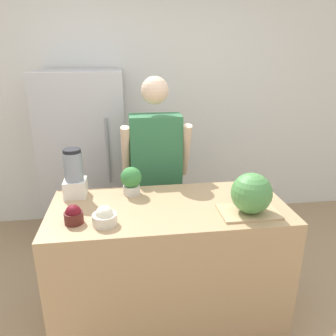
{
  "coord_description": "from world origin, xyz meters",
  "views": [
    {
      "loc": [
        -0.26,
        -1.56,
        1.85
      ],
      "look_at": [
        0.0,
        0.39,
        1.15
      ],
      "focal_mm": 35.0,
      "sensor_mm": 36.0,
      "label": 1
    }
  ],
  "objects_px": {
    "person": "(156,175)",
    "potted_plant": "(131,180)",
    "bowl_cream": "(105,217)",
    "blender": "(74,175)",
    "bowl_cherries": "(74,215)",
    "watermelon": "(251,193)",
    "refrigerator": "(86,158)"
  },
  "relations": [
    {
      "from": "watermelon",
      "to": "potted_plant",
      "type": "xyz_separation_m",
      "value": [
        -0.72,
        0.4,
        -0.04
      ]
    },
    {
      "from": "bowl_cherries",
      "to": "blender",
      "type": "height_order",
      "value": "blender"
    },
    {
      "from": "refrigerator",
      "to": "blender",
      "type": "bearing_deg",
      "value": -87.95
    },
    {
      "from": "person",
      "to": "bowl_cherries",
      "type": "relative_size",
      "value": 14.49
    },
    {
      "from": "person",
      "to": "bowl_cherries",
      "type": "height_order",
      "value": "person"
    },
    {
      "from": "refrigerator",
      "to": "person",
      "type": "distance_m",
      "value": 0.88
    },
    {
      "from": "bowl_cream",
      "to": "potted_plant",
      "type": "bearing_deg",
      "value": 67.96
    },
    {
      "from": "bowl_cherries",
      "to": "bowl_cream",
      "type": "distance_m",
      "value": 0.18
    },
    {
      "from": "bowl_cherries",
      "to": "blender",
      "type": "bearing_deg",
      "value": 95.57
    },
    {
      "from": "refrigerator",
      "to": "blender",
      "type": "xyz_separation_m",
      "value": [
        0.04,
        -1.05,
        0.21
      ]
    },
    {
      "from": "person",
      "to": "bowl_cream",
      "type": "relative_size",
      "value": 11.67
    },
    {
      "from": "refrigerator",
      "to": "bowl_cherries",
      "type": "xyz_separation_m",
      "value": [
        0.08,
        -1.43,
        0.1
      ]
    },
    {
      "from": "refrigerator",
      "to": "person",
      "type": "relative_size",
      "value": 1.01
    },
    {
      "from": "person",
      "to": "potted_plant",
      "type": "relative_size",
      "value": 8.43
    },
    {
      "from": "blender",
      "to": "potted_plant",
      "type": "distance_m",
      "value": 0.39
    },
    {
      "from": "refrigerator",
      "to": "potted_plant",
      "type": "height_order",
      "value": "refrigerator"
    },
    {
      "from": "person",
      "to": "watermelon",
      "type": "xyz_separation_m",
      "value": [
        0.5,
        -0.85,
        0.18
      ]
    },
    {
      "from": "bowl_cream",
      "to": "blender",
      "type": "relative_size",
      "value": 0.42
    },
    {
      "from": "blender",
      "to": "potted_plant",
      "type": "bearing_deg",
      "value": -2.22
    },
    {
      "from": "refrigerator",
      "to": "bowl_cherries",
      "type": "bearing_deg",
      "value": -86.99
    },
    {
      "from": "potted_plant",
      "to": "watermelon",
      "type": "bearing_deg",
      "value": -29.13
    },
    {
      "from": "refrigerator",
      "to": "bowl_cream",
      "type": "height_order",
      "value": "refrigerator"
    },
    {
      "from": "watermelon",
      "to": "bowl_cherries",
      "type": "xyz_separation_m",
      "value": [
        -1.06,
        0.03,
        -0.09
      ]
    },
    {
      "from": "bowl_cherries",
      "to": "person",
      "type": "bearing_deg",
      "value": 55.75
    },
    {
      "from": "refrigerator",
      "to": "potted_plant",
      "type": "relative_size",
      "value": 8.52
    },
    {
      "from": "bowl_cherries",
      "to": "potted_plant",
      "type": "relative_size",
      "value": 0.58
    },
    {
      "from": "bowl_cream",
      "to": "blender",
      "type": "bearing_deg",
      "value": 116.93
    },
    {
      "from": "watermelon",
      "to": "bowl_cherries",
      "type": "height_order",
      "value": "watermelon"
    },
    {
      "from": "watermelon",
      "to": "refrigerator",
      "type": "bearing_deg",
      "value": 127.97
    },
    {
      "from": "bowl_cherries",
      "to": "bowl_cream",
      "type": "xyz_separation_m",
      "value": [
        0.18,
        -0.04,
        -0.0
      ]
    },
    {
      "from": "refrigerator",
      "to": "bowl_cream",
      "type": "relative_size",
      "value": 11.79
    },
    {
      "from": "watermelon",
      "to": "potted_plant",
      "type": "height_order",
      "value": "watermelon"
    }
  ]
}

